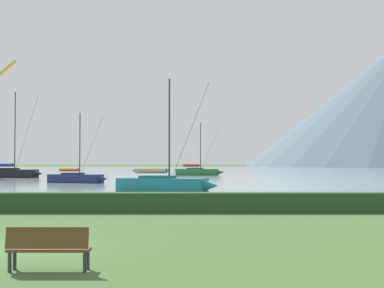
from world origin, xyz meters
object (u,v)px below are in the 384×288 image
Objects in this scene: sailboat_slip_2 at (164,184)px; sailboat_slip_5 at (77,178)px; park_bench_near_path at (49,246)px; sailboat_slip_1 at (12,173)px; sailboat_slip_4 at (199,172)px.

sailboat_slip_5 is at bearing 136.97° from sailboat_slip_2.
sailboat_slip_5 reaches higher than park_bench_near_path.
sailboat_slip_1 is 31.13m from sailboat_slip_4.
sailboat_slip_2 is 53.96m from sailboat_slip_4.
sailboat_slip_4 is at bearing 38.53° from sailboat_slip_1.
sailboat_slip_4 is 37.22m from sailboat_slip_5.
sailboat_slip_4 is (3.20, 53.86, 0.03)m from sailboat_slip_2.
sailboat_slip_2 is (24.54, -39.73, -0.12)m from sailboat_slip_1.
sailboat_slip_1 reaches higher than sailboat_slip_5.
sailboat_slip_1 is at bearing 108.70° from park_bench_near_path.
sailboat_slip_1 is 1.45× the size of sailboat_slip_2.
sailboat_slip_2 is 31.66m from park_bench_near_path.
sailboat_slip_4 is at bearing 86.26° from sailboat_slip_5.
park_bench_near_path is at bearing -73.57° from sailboat_slip_2.
sailboat_slip_4 reaches higher than sailboat_slip_5.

